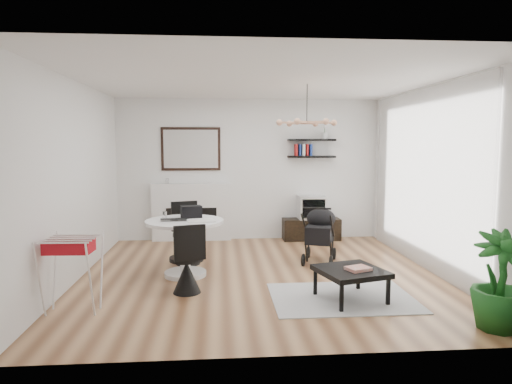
{
  "coord_description": "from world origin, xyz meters",
  "views": [
    {
      "loc": [
        -0.57,
        -6.27,
        1.84
      ],
      "look_at": [
        -0.03,
        0.4,
        1.14
      ],
      "focal_mm": 32.0,
      "sensor_mm": 36.0,
      "label": 1
    }
  ],
  "objects": [
    {
      "name": "floor",
      "position": [
        0.0,
        0.0,
        0.0
      ],
      "size": [
        5.0,
        5.0,
        0.0
      ],
      "primitive_type": "plane",
      "color": "brown",
      "rests_on": "ground"
    },
    {
      "name": "ceiling",
      "position": [
        0.0,
        0.0,
        2.7
      ],
      "size": [
        5.0,
        5.0,
        0.0
      ],
      "primitive_type": "plane",
      "color": "white",
      "rests_on": "wall_back"
    },
    {
      "name": "wall_back",
      "position": [
        0.0,
        2.5,
        1.35
      ],
      "size": [
        5.0,
        0.0,
        5.0
      ],
      "primitive_type": "plane",
      "rotation": [
        1.57,
        0.0,
        0.0
      ],
      "color": "white",
      "rests_on": "floor"
    },
    {
      "name": "wall_left",
      "position": [
        -2.5,
        0.0,
        1.35
      ],
      "size": [
        0.0,
        5.0,
        5.0
      ],
      "primitive_type": "plane",
      "rotation": [
        1.57,
        0.0,
        1.57
      ],
      "color": "white",
      "rests_on": "floor"
    },
    {
      "name": "wall_right",
      "position": [
        2.5,
        0.0,
        1.35
      ],
      "size": [
        0.0,
        5.0,
        5.0
      ],
      "primitive_type": "plane",
      "rotation": [
        1.57,
        0.0,
        -1.57
      ],
      "color": "white",
      "rests_on": "floor"
    },
    {
      "name": "sheer_curtain",
      "position": [
        2.4,
        0.2,
        1.35
      ],
      "size": [
        0.04,
        3.6,
        2.6
      ],
      "primitive_type": "cube",
      "color": "white",
      "rests_on": "wall_right"
    },
    {
      "name": "fireplace",
      "position": [
        -1.1,
        2.42,
        0.69
      ],
      "size": [
        1.5,
        0.17,
        2.16
      ],
      "color": "white",
      "rests_on": "floor"
    },
    {
      "name": "shelf_lower",
      "position": [
        1.2,
        2.37,
        1.6
      ],
      "size": [
        0.9,
        0.25,
        0.04
      ],
      "primitive_type": "cube",
      "color": "black",
      "rests_on": "wall_back"
    },
    {
      "name": "shelf_upper",
      "position": [
        1.2,
        2.37,
        1.92
      ],
      "size": [
        0.9,
        0.25,
        0.04
      ],
      "primitive_type": "cube",
      "color": "black",
      "rests_on": "wall_back"
    },
    {
      "name": "pendant_lamp",
      "position": [
        0.7,
        0.3,
        2.15
      ],
      "size": [
        0.9,
        0.9,
        0.1
      ],
      "primitive_type": null,
      "color": "tan",
      "rests_on": "ceiling"
    },
    {
      "name": "tv_console",
      "position": [
        1.2,
        2.3,
        0.21
      ],
      "size": [
        1.1,
        0.38,
        0.41
      ],
      "primitive_type": "cube",
      "color": "black",
      "rests_on": "floor"
    },
    {
      "name": "crt_tv",
      "position": [
        1.2,
        2.29,
        0.63
      ],
      "size": [
        0.51,
        0.45,
        0.45
      ],
      "color": "silver",
      "rests_on": "tv_console"
    },
    {
      "name": "dining_table",
      "position": [
        -1.05,
        0.04,
        0.52
      ],
      "size": [
        1.08,
        1.08,
        0.79
      ],
      "color": "white",
      "rests_on": "floor"
    },
    {
      "name": "laptop",
      "position": [
        -1.19,
        -0.05,
        0.81
      ],
      "size": [
        0.39,
        0.28,
        0.03
      ],
      "primitive_type": "imported",
      "rotation": [
        0.0,
        0.0,
        0.13
      ],
      "color": "black",
      "rests_on": "dining_table"
    },
    {
      "name": "black_bag",
      "position": [
        -0.97,
        0.24,
        0.88
      ],
      "size": [
        0.32,
        0.24,
        0.17
      ],
      "primitive_type": "cube",
      "rotation": [
        0.0,
        0.0,
        0.25
      ],
      "color": "black",
      "rests_on": "dining_table"
    },
    {
      "name": "newspaper",
      "position": [
        -0.83,
        -0.05,
        0.8
      ],
      "size": [
        0.42,
        0.37,
        0.01
      ],
      "primitive_type": "cube",
      "rotation": [
        0.0,
        0.0,
        0.19
      ],
      "color": "silver",
      "rests_on": "dining_table"
    },
    {
      "name": "drinking_glass",
      "position": [
        -1.34,
        0.17,
        0.85
      ],
      "size": [
        0.06,
        0.06,
        0.11
      ],
      "primitive_type": "cylinder",
      "color": "white",
      "rests_on": "dining_table"
    },
    {
      "name": "chair_far",
      "position": [
        -1.06,
        0.69,
        0.3
      ],
      "size": [
        0.49,
        0.5,
        0.95
      ],
      "rotation": [
        0.0,
        0.0,
        0.3
      ],
      "color": "black",
      "rests_on": "floor"
    },
    {
      "name": "chair_near",
      "position": [
        -0.98,
        -0.72,
        0.28
      ],
      "size": [
        0.46,
        0.47,
        0.89
      ],
      "rotation": [
        0.0,
        0.0,
        3.44
      ],
      "color": "black",
      "rests_on": "floor"
    },
    {
      "name": "drying_rack",
      "position": [
        -2.18,
        -1.28,
        0.44
      ],
      "size": [
        0.58,
        0.54,
        0.84
      ],
      "rotation": [
        0.0,
        0.0,
        -0.04
      ],
      "color": "white",
      "rests_on": "floor"
    },
    {
      "name": "stroller",
      "position": [
        1.0,
        0.66,
        0.4
      ],
      "size": [
        0.69,
        0.85,
        0.93
      ],
      "rotation": [
        0.0,
        0.0,
        -0.34
      ],
      "color": "black",
      "rests_on": "floor"
    },
    {
      "name": "rug",
      "position": [
        0.89,
        -1.06,
        0.01
      ],
      "size": [
        1.69,
        1.22,
        0.01
      ],
      "primitive_type": "cube",
      "color": "#A2A2A2",
      "rests_on": "floor"
    },
    {
      "name": "coffee_table",
      "position": [
        0.97,
        -1.14,
        0.34
      ],
      "size": [
        0.88,
        0.88,
        0.37
      ],
      "rotation": [
        0.0,
        0.0,
        0.28
      ],
      "color": "black",
      "rests_on": "rug"
    },
    {
      "name": "magazines",
      "position": [
        1.04,
        -1.2,
        0.4
      ],
      "size": [
        0.32,
        0.29,
        0.04
      ],
      "primitive_type": "cube",
      "rotation": [
        0.0,
        0.0,
        0.38
      ],
      "color": "#E35738",
      "rests_on": "coffee_table"
    },
    {
      "name": "potted_plant",
      "position": [
        2.2,
        -2.09,
        0.49
      ],
      "size": [
        0.63,
        0.63,
        0.99
      ],
      "primitive_type": "imported",
      "rotation": [
        0.0,
        0.0,
        -0.16
      ],
      "color": "#175218",
      "rests_on": "floor"
    }
  ]
}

